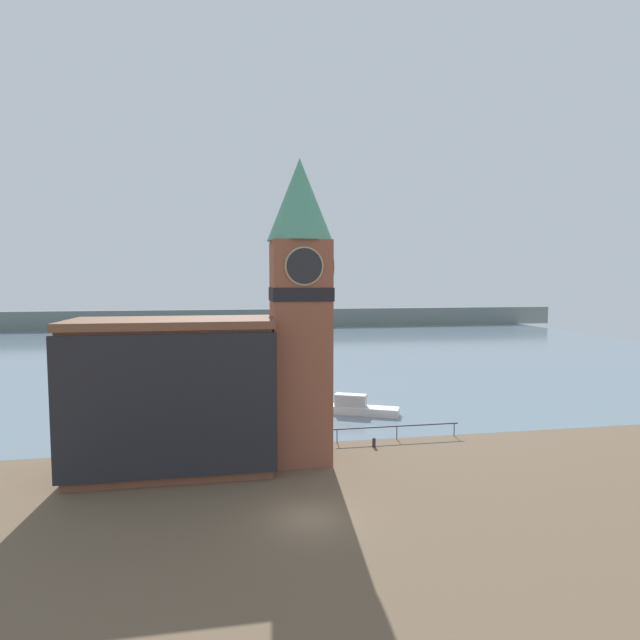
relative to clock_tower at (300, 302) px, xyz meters
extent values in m
plane|color=brown|center=(-0.79, -8.81, -11.00)|extent=(160.00, 160.00, 0.00)
cube|color=slate|center=(-0.79, 63.23, -11.00)|extent=(160.00, 120.00, 0.00)
cube|color=slate|center=(-0.79, 103.23, -8.50)|extent=(180.00, 3.00, 5.00)
cube|color=#232328|center=(8.07, 2.98, -9.95)|extent=(10.25, 0.08, 0.08)
cylinder|color=#232328|center=(3.24, 2.98, -10.47)|extent=(0.07, 0.07, 1.05)
cylinder|color=#232328|center=(8.07, 2.98, -10.47)|extent=(0.07, 0.07, 1.05)
cylinder|color=#232328|center=(12.89, 2.98, -10.47)|extent=(0.07, 0.07, 1.05)
cube|color=brown|center=(-0.01, 0.01, -3.42)|extent=(3.90, 3.90, 15.16)
cube|color=black|center=(-0.01, 0.01, 0.57)|extent=(4.02, 4.02, 0.90)
cylinder|color=tan|center=(-0.01, -2.00, 2.42)|extent=(2.52, 0.12, 2.52)
cylinder|color=#232328|center=(-0.01, -2.09, 2.42)|extent=(2.29, 0.12, 2.29)
cylinder|color=tan|center=(2.00, 0.01, 2.42)|extent=(0.12, 2.52, 2.52)
cylinder|color=#232328|center=(2.09, 0.01, 2.42)|extent=(0.12, 2.29, 2.29)
cone|color=#4C9375|center=(-0.01, 0.01, 6.93)|extent=(4.49, 4.49, 5.54)
cube|color=brown|center=(-8.48, -0.38, -6.25)|extent=(12.59, 5.74, 9.50)
cube|color=brown|center=(-8.48, -0.38, -1.24)|extent=(12.99, 6.14, 0.50)
cube|color=#232328|center=(-8.48, -3.40, -6.06)|extent=(13.09, 0.30, 8.74)
cube|color=silver|center=(7.38, 10.68, -10.63)|extent=(6.74, 4.19, 0.74)
cube|color=#B2B2B2|center=(6.29, 11.17, -9.71)|extent=(3.14, 2.23, 1.10)
cylinder|color=#2D2D33|center=(5.78, 1.54, -10.72)|extent=(0.26, 0.26, 0.57)
sphere|color=#2D2D33|center=(5.78, 1.54, -10.43)|extent=(0.27, 0.27, 0.27)
camera|label=1|loc=(-4.61, -33.90, 1.39)|focal=28.00mm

